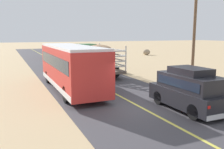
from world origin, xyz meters
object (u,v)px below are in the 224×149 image
object	(u,v)px
bus	(71,66)
boulder_mid_field	(147,52)
car_far	(58,52)
suv_near	(189,89)
power_pole_near	(195,28)
livestock_truck	(89,55)

from	to	relation	value
bus	boulder_mid_field	world-z (taller)	bus
bus	car_far	xyz separation A→B (m)	(3.95, 23.85, -0.66)
suv_near	bus	bearing A→B (deg)	122.01
suv_near	power_pole_near	xyz separation A→B (m)	(5.50, 5.86, 3.37)
bus	boulder_mid_field	xyz separation A→B (m)	(21.20, 23.72, -1.19)
bus	livestock_truck	bearing A→B (deg)	62.81
bus	car_far	distance (m)	24.18
suv_near	car_far	distance (m)	31.10
car_far	bus	bearing A→B (deg)	-99.41
bus	boulder_mid_field	distance (m)	31.84
bus	car_far	size ratio (longest dim) A/B	2.16
livestock_truck	bus	distance (m)	8.96
livestock_truck	boulder_mid_field	world-z (taller)	livestock_truck
livestock_truck	power_pole_near	bearing A→B (deg)	-57.59
livestock_truck	power_pole_near	size ratio (longest dim) A/B	1.15
bus	power_pole_near	size ratio (longest dim) A/B	1.18
suv_near	livestock_truck	distance (m)	15.23
suv_near	power_pole_near	distance (m)	8.72
power_pole_near	car_far	bearing A→B (deg)	103.54
livestock_truck	power_pole_near	world-z (taller)	power_pole_near
suv_near	power_pole_near	world-z (taller)	power_pole_near
livestock_truck	suv_near	bearing A→B (deg)	-88.36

